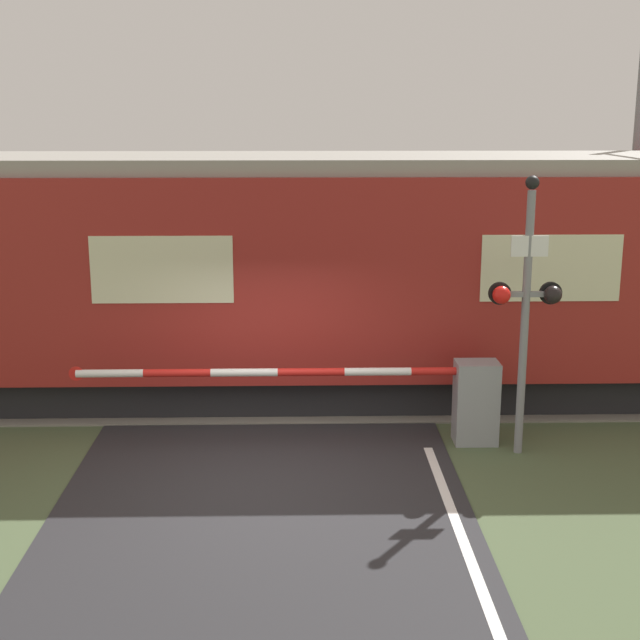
% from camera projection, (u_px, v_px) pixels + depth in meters
% --- Properties ---
extents(ground_plane, '(80.00, 80.00, 0.00)m').
position_uv_depth(ground_plane, '(265.00, 480.00, 11.35)').
color(ground_plane, '#475638').
extents(track_bed, '(36.00, 3.20, 0.13)m').
position_uv_depth(track_bed, '(273.00, 390.00, 14.87)').
color(track_bed, slate).
rests_on(track_bed, ground_plane).
extents(train, '(20.48, 3.13, 3.90)m').
position_uv_depth(train, '(177.00, 275.00, 14.38)').
color(train, black).
rests_on(train, ground_plane).
extents(crossing_barrier, '(5.97, 0.44, 1.18)m').
position_uv_depth(crossing_barrier, '(441.00, 397.00, 12.48)').
color(crossing_barrier, gray).
rests_on(crossing_barrier, ground_plane).
extents(signal_post, '(0.98, 0.26, 3.78)m').
position_uv_depth(signal_post, '(526.00, 301.00, 11.77)').
color(signal_post, gray).
rests_on(signal_post, ground_plane).
extents(catenary_pole, '(0.20, 1.90, 6.31)m').
position_uv_depth(catenary_pole, '(636.00, 182.00, 16.26)').
color(catenary_pole, slate).
rests_on(catenary_pole, ground_plane).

